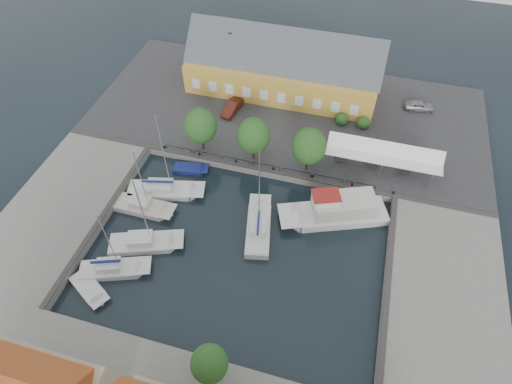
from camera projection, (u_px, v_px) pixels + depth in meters
ground at (242, 239)px, 48.70m from camera, size 140.00×140.00×0.00m
north_quay at (287, 113)px, 62.93m from camera, size 56.00×26.00×1.00m
west_quay at (61, 209)px, 50.97m from camera, size 12.00×24.00×1.00m
east_quay at (444, 300)px, 43.14m from camera, size 12.00×24.00×1.00m
quay_edge_fittings at (253, 202)px, 50.91m from camera, size 56.00×24.72×0.40m
warehouse at (280, 67)px, 63.83m from camera, size 28.56×14.00×9.55m
tent_canopy at (384, 153)px, 52.65m from camera, size 14.00×4.00×2.83m
quay_trees at (254, 136)px, 53.01m from camera, size 18.20×4.20×6.30m
car_silver at (419, 106)px, 62.12m from camera, size 4.37×2.24×1.42m
car_red at (232, 108)px, 61.78m from camera, size 2.26×4.71×1.49m
center_sailboat at (259, 228)px, 49.27m from camera, size 4.40×9.11×12.16m
trawler at (337, 212)px, 50.02m from camera, size 13.19×8.23×5.00m
west_boat_a at (164, 191)px, 53.14m from camera, size 9.92×4.90×12.61m
west_boat_b at (144, 208)px, 51.37m from camera, size 7.45×2.59×10.24m
west_boat_c at (145, 243)px, 47.96m from camera, size 8.67×5.31×11.30m
west_boat_d at (114, 270)px, 45.72m from camera, size 7.87×4.77×10.35m
launch_sw at (90, 289)px, 44.40m from camera, size 5.43×4.23×0.98m
launch_nw at (190, 169)px, 55.85m from camera, size 4.81×2.58×0.88m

